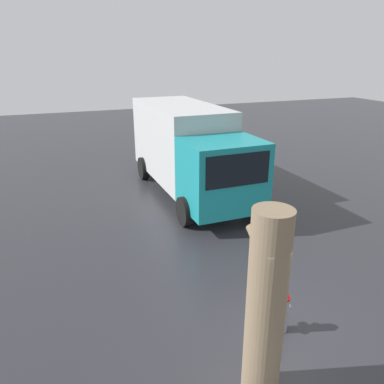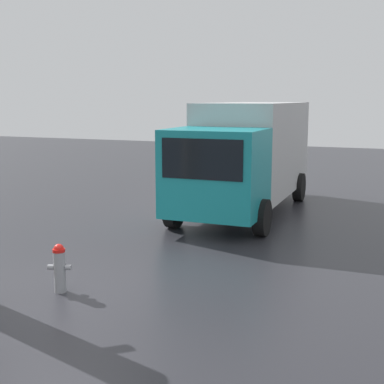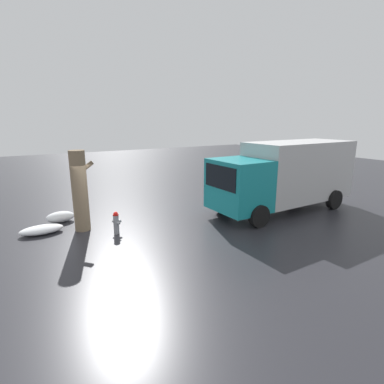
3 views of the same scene
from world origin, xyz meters
TOP-DOWN VIEW (x-y plane):
  - ground_plane at (0.00, 0.00)m, footprint 60.00×60.00m
  - fire_hydrant at (0.00, 0.00)m, footprint 0.32×0.41m
  - tree_trunk at (-0.98, 1.07)m, footprint 0.87×0.57m
  - delivery_truck at (7.67, -1.02)m, footprint 7.24×2.65m

SIDE VIEW (x-z plane):
  - ground_plane at x=0.00m, z-range 0.00..0.00m
  - fire_hydrant at x=0.00m, z-range 0.01..0.86m
  - tree_trunk at x=-0.98m, z-range 0.01..3.06m
  - delivery_truck at x=7.67m, z-range 0.13..3.27m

